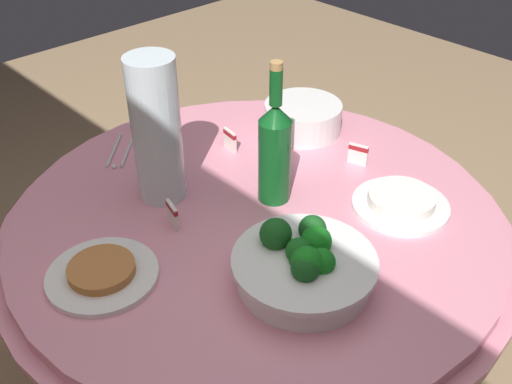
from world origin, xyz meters
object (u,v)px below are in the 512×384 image
Objects in this scene: decorative_fruit_vase at (157,134)px; serving_tongs at (120,152)px; food_plate_rice at (401,202)px; label_placard_mid at (172,213)px; food_plate_peanuts at (102,273)px; plate_stack at (303,117)px; label_placard_front at (358,153)px; wine_bottle at (275,150)px; broccoli_bowl at (304,265)px; label_placard_rear at (230,139)px.

decorative_fruit_vase is 0.28m from serving_tongs.
label_placard_mid is (0.30, 0.41, 0.02)m from food_plate_rice.
label_placard_mid is at bearing 166.43° from serving_tongs.
food_plate_peanuts is at bearing 66.69° from food_plate_rice.
plate_stack is 0.21m from label_placard_front.
food_plate_rice is 0.20m from label_placard_front.
wine_bottle reaches higher than serving_tongs.
broccoli_bowl is 1.94× the size of serving_tongs.
decorative_fruit_vase reaches higher than serving_tongs.
food_plate_rice is at bearing 165.97° from plate_stack.
label_placard_mid is (-0.34, 0.08, 0.03)m from serving_tongs.
label_placard_rear is at bearing 34.36° from label_placard_front.
decorative_fruit_vase is at bearing 87.84° from plate_stack.
plate_stack is 0.22m from label_placard_rear.
plate_stack is 0.48m from decorative_fruit_vase.
decorative_fruit_vase is at bearing 173.10° from serving_tongs.
broccoli_bowl is 0.60m from plate_stack.
wine_bottle is at bearing -108.62° from label_placard_mid.
broccoli_bowl is at bearing 154.39° from label_placard_rear.
broccoli_bowl is 0.44m from decorative_fruit_vase.
decorative_fruit_vase reaches higher than label_placard_mid.
food_plate_peanuts is at bearing 45.04° from broccoli_bowl.
label_placard_rear is at bearing 13.73° from food_plate_rice.
decorative_fruit_vase is at bearing -59.58° from food_plate_peanuts.
label_placard_mid is (-0.09, 0.51, -0.01)m from plate_stack.
label_placard_front is at bearing -145.64° from label_placard_rear.
wine_bottle is at bearing 163.36° from label_placard_rear.
label_placard_front reaches higher than food_plate_rice.
food_plate_rice is 4.00× the size of label_placard_rear.
plate_stack is 1.45× the size of serving_tongs.
wine_bottle reaches higher than broccoli_bowl.
decorative_fruit_vase is (0.19, 0.18, 0.03)m from wine_bottle.
serving_tongs is at bearing 50.44° from label_placard_rear.
decorative_fruit_vase is 6.18× the size of label_placard_mid.
food_plate_rice reaches higher than food_plate_peanuts.
broccoli_bowl is 5.09× the size of label_placard_front.
label_placard_mid is (0.12, 0.49, 0.00)m from label_placard_front.
label_placard_front is 1.00× the size of label_placard_rear.
wine_bottle is at bearing -136.64° from decorative_fruit_vase.
plate_stack is 0.62× the size of wine_bottle.
wine_bottle reaches higher than plate_stack.
food_plate_peanuts is 4.00× the size of label_placard_front.
plate_stack is 0.52m from label_placard_mid.
broccoli_bowl reaches higher than food_plate_rice.
decorative_fruit_vase reaches higher than food_plate_peanuts.
label_placard_mid is at bearing 154.06° from decorative_fruit_vase.
wine_bottle is 0.28m from label_placard_front.
label_placard_front is (-0.46, -0.41, 0.03)m from serving_tongs.
food_plate_rice is at bearing 158.04° from label_placard_front.
label_placard_front is at bearing -138.19° from serving_tongs.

